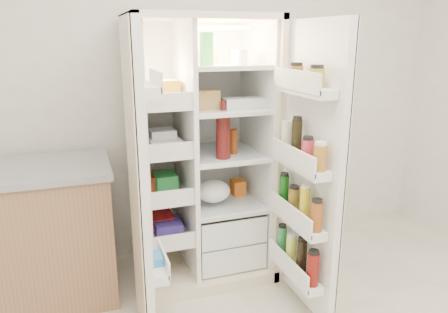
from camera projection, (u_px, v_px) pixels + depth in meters
name	position (u px, v px, depth m)	size (l,w,h in m)	color
wall_back	(202.00, 80.00, 3.19)	(4.00, 0.02, 2.70)	silver
refrigerator	(201.00, 171.00, 3.00)	(0.92, 0.70, 1.80)	beige
freezer_door	(139.00, 187.00, 2.25)	(0.15, 0.40, 1.72)	white
fridge_door	(310.00, 176.00, 2.48)	(0.17, 0.58, 1.72)	white
kitchen_counter	(12.00, 237.00, 2.65)	(1.24, 0.66, 0.90)	#926C49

